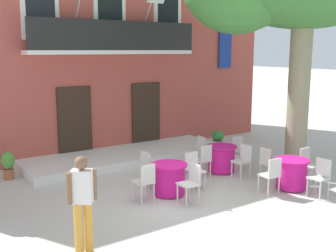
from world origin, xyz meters
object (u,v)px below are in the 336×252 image
object	(u,v)px
cafe_table_near_tree	(221,159)
cafe_chair_middle_1	(271,173)
cafe_chair_middle_3	(308,163)
cafe_chair_middle_2	(320,175)
cafe_chair_near_tree_0	(204,149)
cafe_chair_front_2	(194,168)
cafe_table_middle	(291,174)
cafe_chair_front_0	(145,180)
cafe_chair_front_3	(149,167)
cafe_chair_near_tree_2	(243,159)
ground_planter_left	(8,164)
pedestrian_near_entrance	(82,200)
ground_planter_right	(218,137)
cafe_chair_middle_0	(268,162)
cafe_chair_front_1	(191,181)
cafe_table_front	(169,179)
cafe_chair_near_tree_1	(203,159)
cafe_chair_near_tree_3	(239,150)

from	to	relation	value
cafe_table_near_tree	cafe_chair_middle_1	world-z (taller)	cafe_chair_middle_1
cafe_table_near_tree	cafe_chair_middle_3	world-z (taller)	cafe_chair_middle_3
cafe_table_near_tree	cafe_chair_middle_2	distance (m)	2.87
cafe_chair_near_tree_0	cafe_chair_front_2	size ratio (longest dim) A/B	1.00
cafe_table_middle	cafe_chair_front_2	distance (m)	2.43
cafe_chair_middle_1	cafe_chair_front_0	xyz separation A→B (m)	(-2.73, 1.25, 0.00)
cafe_chair_middle_2	cafe_chair_front_3	xyz separation A→B (m)	(-2.96, 2.85, 0.00)
cafe_chair_near_tree_0	cafe_chair_near_tree_2	bearing A→B (deg)	-85.30
cafe_table_near_tree	ground_planter_left	size ratio (longest dim) A/B	1.14
cafe_chair_front_0	pedestrian_near_entrance	world-z (taller)	pedestrian_near_entrance
cafe_chair_middle_3	ground_planter_right	size ratio (longest dim) A/B	1.60
cafe_chair_middle_3	pedestrian_near_entrance	xyz separation A→B (m)	(-6.33, -0.33, 0.44)
cafe_table_middle	cafe_chair_middle_0	xyz separation A→B (m)	(-0.01, 0.75, 0.14)
cafe_chair_middle_2	pedestrian_near_entrance	xyz separation A→B (m)	(-5.69, 0.51, 0.44)
cafe_table_near_tree	cafe_chair_middle_1	xyz separation A→B (m)	(-0.28, -2.08, 0.14)
cafe_chair_middle_0	pedestrian_near_entrance	size ratio (longest dim) A/B	0.53
cafe_chair_front_1	ground_planter_left	world-z (taller)	cafe_chair_front_1
cafe_table_front	pedestrian_near_entrance	world-z (taller)	pedestrian_near_entrance
ground_planter_right	cafe_chair_middle_1	bearing A→B (deg)	-116.74
cafe_chair_middle_0	cafe_chair_front_1	size ratio (longest dim) A/B	1.00
cafe_chair_middle_0	cafe_chair_middle_2	xyz separation A→B (m)	(0.13, -1.50, 0.00)
cafe_chair_front_0	cafe_chair_front_2	xyz separation A→B (m)	(1.50, 0.16, 0.00)
cafe_chair_front_1	cafe_chair_near_tree_0	bearing A→B (deg)	45.39
pedestrian_near_entrance	cafe_chair_front_2	bearing A→B (deg)	24.37
cafe_chair_near_tree_1	ground_planter_left	world-z (taller)	cafe_chair_near_tree_1
cafe_chair_near_tree_3	cafe_table_front	world-z (taller)	cafe_chair_near_tree_3
cafe_chair_near_tree_3	cafe_chair_front_2	size ratio (longest dim) A/B	1.00
cafe_chair_front_3	cafe_chair_middle_1	bearing A→B (deg)	-45.44
cafe_chair_front_0	ground_planter_right	xyz separation A→B (m)	(5.03, 3.31, -0.21)
cafe_chair_middle_1	cafe_chair_middle_2	world-z (taller)	same
cafe_chair_front_3	cafe_chair_middle_2	bearing A→B (deg)	-43.88
cafe_chair_front_0	cafe_chair_front_1	distance (m)	1.02
cafe_chair_front_2	cafe_table_front	bearing A→B (deg)	-177.61
cafe_chair_near_tree_0	cafe_chair_near_tree_3	distance (m)	1.03
ground_planter_left	cafe_table_middle	bearing A→B (deg)	-40.21
cafe_table_middle	cafe_chair_front_3	world-z (taller)	cafe_chair_front_3
cafe_chair_middle_3	cafe_chair_front_2	bearing A→B (deg)	154.74
cafe_chair_middle_2	cafe_chair_middle_1	bearing A→B (deg)	140.24
cafe_chair_front_3	cafe_chair_middle_3	bearing A→B (deg)	-29.21
cafe_chair_near_tree_0	cafe_chair_front_0	size ratio (longest dim) A/B	1.00
cafe_table_front	ground_planter_left	distance (m)	4.46
cafe_chair_near_tree_2	cafe_chair_middle_1	world-z (taller)	same
cafe_chair_near_tree_2	cafe_chair_middle_2	world-z (taller)	same
cafe_chair_near_tree_0	cafe_chair_middle_2	distance (m)	3.61
cafe_chair_near_tree_0	cafe_chair_near_tree_1	world-z (taller)	same
cafe_chair_near_tree_3	cafe_chair_front_2	world-z (taller)	same
cafe_table_near_tree	cafe_chair_near_tree_1	distance (m)	0.77
cafe_table_near_tree	cafe_chair_middle_2	size ratio (longest dim) A/B	0.95
cafe_chair_middle_3	cafe_chair_front_0	xyz separation A→B (m)	(-4.23, 1.13, 0.00)
cafe_chair_front_0	cafe_chair_front_2	size ratio (longest dim) A/B	1.00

